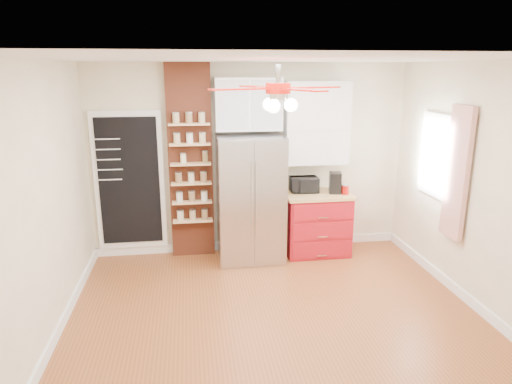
{
  "coord_description": "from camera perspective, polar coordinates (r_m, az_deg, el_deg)",
  "views": [
    {
      "loc": [
        -0.86,
        -4.37,
        2.61
      ],
      "look_at": [
        -0.08,
        0.9,
        1.17
      ],
      "focal_mm": 32.0,
      "sensor_mm": 36.0,
      "label": 1
    }
  ],
  "objects": [
    {
      "name": "floor",
      "position": [
        5.16,
        2.43,
        -15.22
      ],
      "size": [
        4.5,
        4.5,
        0.0
      ],
      "primitive_type": "plane",
      "color": "brown",
      "rests_on": "ground"
    },
    {
      "name": "ceiling",
      "position": [
        4.46,
        2.83,
        16.3
      ],
      "size": [
        4.5,
        4.5,
        0.0
      ],
      "primitive_type": "plane",
      "color": "white",
      "rests_on": "wall_back"
    },
    {
      "name": "wall_back",
      "position": [
        6.55,
        -0.72,
        4.06
      ],
      "size": [
        4.5,
        0.02,
        2.7
      ],
      "primitive_type": "cube",
      "color": "#F5E9C5",
      "rests_on": "floor"
    },
    {
      "name": "wall_front",
      "position": [
        2.82,
        10.53,
        -11.63
      ],
      "size": [
        4.5,
        0.02,
        2.7
      ],
      "primitive_type": "cube",
      "color": "#F5E9C5",
      "rests_on": "floor"
    },
    {
      "name": "wall_left",
      "position": [
        4.76,
        -25.07,
        -1.67
      ],
      "size": [
        0.02,
        4.0,
        2.7
      ],
      "primitive_type": "cube",
      "color": "#F5E9C5",
      "rests_on": "floor"
    },
    {
      "name": "wall_right",
      "position": [
        5.51,
        26.24,
        0.35
      ],
      "size": [
        0.02,
        4.0,
        2.7
      ],
      "primitive_type": "cube",
      "color": "#F5E9C5",
      "rests_on": "floor"
    },
    {
      "name": "chalkboard",
      "position": [
        6.57,
        -15.54,
        1.29
      ],
      "size": [
        0.95,
        0.05,
        1.95
      ],
      "color": "white",
      "rests_on": "wall_back"
    },
    {
      "name": "brick_pillar",
      "position": [
        6.42,
        -8.18,
        3.67
      ],
      "size": [
        0.6,
        0.16,
        2.7
      ],
      "primitive_type": "cube",
      "color": "brown",
      "rests_on": "floor"
    },
    {
      "name": "fridge",
      "position": [
        6.3,
        -0.7,
        -0.84
      ],
      "size": [
        0.9,
        0.7,
        1.75
      ],
      "primitive_type": "cube",
      "color": "#A4A4A8",
      "rests_on": "floor"
    },
    {
      "name": "upper_glass_cabinet",
      "position": [
        6.27,
        -0.99,
        10.94
      ],
      "size": [
        0.9,
        0.35,
        0.7
      ],
      "primitive_type": "cube",
      "color": "white",
      "rests_on": "wall_back"
    },
    {
      "name": "red_cabinet",
      "position": [
        6.67,
        7.56,
        -3.87
      ],
      "size": [
        0.94,
        0.64,
        0.9
      ],
      "color": "#A1121C",
      "rests_on": "floor"
    },
    {
      "name": "upper_shelf_unit",
      "position": [
        6.51,
        7.58,
        8.54
      ],
      "size": [
        0.9,
        0.3,
        1.15
      ],
      "primitive_type": "cube",
      "color": "white",
      "rests_on": "wall_back"
    },
    {
      "name": "window",
      "position": [
        6.2,
        21.68,
        4.24
      ],
      "size": [
        0.04,
        0.75,
        1.05
      ],
      "primitive_type": "cube",
      "color": "white",
      "rests_on": "wall_right"
    },
    {
      "name": "curtain",
      "position": [
        5.73,
        23.84,
        2.18
      ],
      "size": [
        0.06,
        0.4,
        1.55
      ],
      "primitive_type": "cube",
      "color": "#AF2917",
      "rests_on": "wall_right"
    },
    {
      "name": "ceiling_fan",
      "position": [
        4.46,
        2.78,
        12.75
      ],
      "size": [
        1.4,
        1.4,
        0.44
      ],
      "color": "silver",
      "rests_on": "ceiling"
    },
    {
      "name": "toaster_oven",
      "position": [
        6.56,
        6.03,
        0.92
      ],
      "size": [
        0.4,
        0.27,
        0.22
      ],
      "primitive_type": "imported",
      "rotation": [
        0.0,
        0.0,
        -0.03
      ],
      "color": "black",
      "rests_on": "red_cabinet"
    },
    {
      "name": "coffee_maker",
      "position": [
        6.56,
        9.86,
        1.14
      ],
      "size": [
        0.2,
        0.23,
        0.3
      ],
      "primitive_type": "cube",
      "rotation": [
        0.0,
        0.0,
        -0.23
      ],
      "color": "black",
      "rests_on": "red_cabinet"
    },
    {
      "name": "canister_left",
      "position": [
        6.53,
        11.08,
        0.27
      ],
      "size": [
        0.12,
        0.12,
        0.13
      ],
      "primitive_type": "cylinder",
      "rotation": [
        0.0,
        0.0,
        -0.31
      ],
      "color": "#A70D09",
      "rests_on": "red_cabinet"
    },
    {
      "name": "canister_right",
      "position": [
        6.63,
        10.78,
        0.51
      ],
      "size": [
        0.12,
        0.12,
        0.13
      ],
      "primitive_type": "cylinder",
      "rotation": [
        0.0,
        0.0,
        0.07
      ],
      "color": "red",
      "rests_on": "red_cabinet"
    },
    {
      "name": "pantry_jar_oats",
      "position": [
        6.27,
        -9.08,
        4.14
      ],
      "size": [
        0.1,
        0.1,
        0.12
      ],
      "primitive_type": "cylinder",
      "rotation": [
        0.0,
        0.0,
        0.35
      ],
      "color": "beige",
      "rests_on": "brick_pillar"
    },
    {
      "name": "pantry_jar_beans",
      "position": [
        6.29,
        -6.38,
        4.37
      ],
      "size": [
        0.1,
        0.1,
        0.14
      ],
      "primitive_type": "cylinder",
      "rotation": [
        0.0,
        0.0,
        -0.39
      ],
      "color": "olive",
      "rests_on": "brick_pillar"
    }
  ]
}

